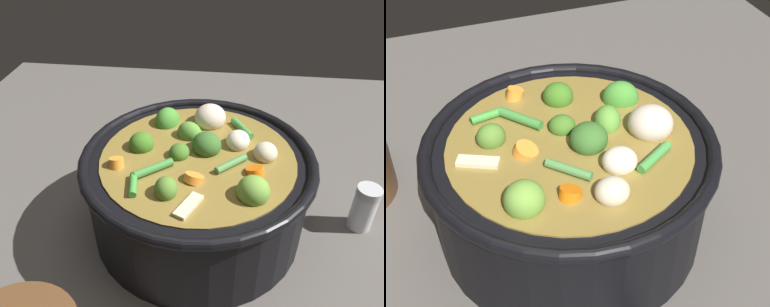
# 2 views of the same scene
# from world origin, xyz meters

# --- Properties ---
(ground_plane) EXTENTS (1.10, 1.10, 0.00)m
(ground_plane) POSITION_xyz_m (0.00, 0.00, 0.00)
(ground_plane) COLOR #514C47
(cooking_pot) EXTENTS (0.32, 0.32, 0.15)m
(cooking_pot) POSITION_xyz_m (0.00, -0.00, 0.07)
(cooking_pot) COLOR black
(cooking_pot) RESTS_ON ground_plane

